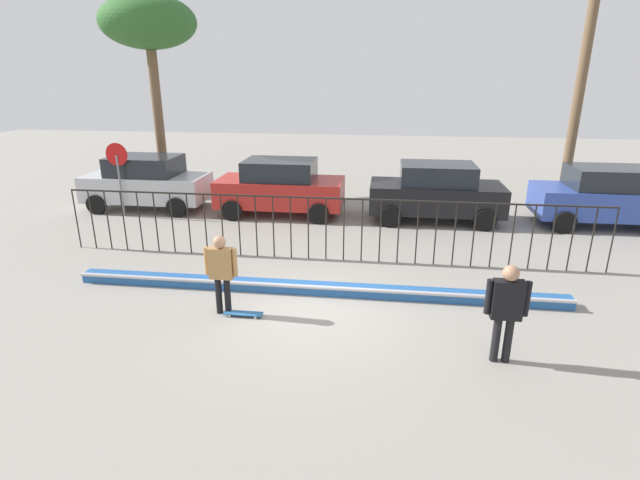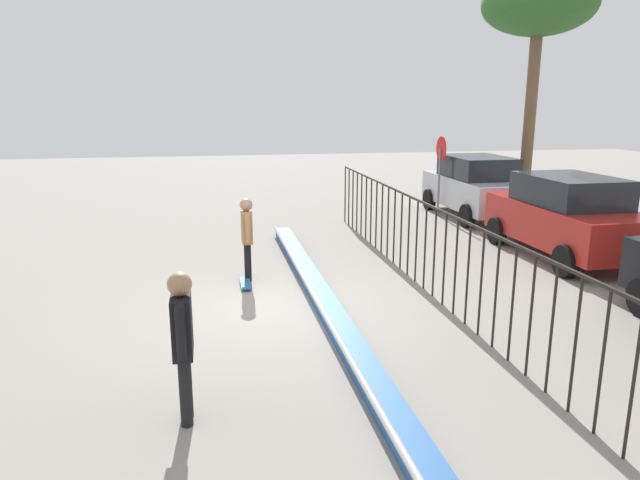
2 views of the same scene
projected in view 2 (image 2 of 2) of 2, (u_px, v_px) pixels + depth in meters
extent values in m
plane|color=gray|center=(274.00, 307.00, 10.20)|extent=(60.00, 60.00, 0.00)
cube|color=#235699|center=(322.00, 298.00, 10.34)|extent=(11.00, 0.36, 0.22)
cylinder|color=#B2B2B7|center=(312.00, 293.00, 10.28)|extent=(11.00, 0.09, 0.09)
cylinder|color=black|center=(345.00, 194.00, 17.24)|extent=(0.04, 0.04, 1.68)
cylinder|color=black|center=(349.00, 197.00, 16.80)|extent=(0.04, 0.04, 1.68)
cylinder|color=black|center=(353.00, 199.00, 16.35)|extent=(0.04, 0.04, 1.68)
cylinder|color=black|center=(357.00, 202.00, 15.91)|extent=(0.04, 0.04, 1.68)
cylinder|color=black|center=(361.00, 205.00, 15.46)|extent=(0.04, 0.04, 1.68)
cylinder|color=black|center=(366.00, 208.00, 15.02)|extent=(0.04, 0.04, 1.68)
cylinder|color=black|center=(371.00, 211.00, 14.57)|extent=(0.04, 0.04, 1.68)
cylinder|color=black|center=(376.00, 215.00, 14.13)|extent=(0.04, 0.04, 1.68)
cylinder|color=black|center=(382.00, 218.00, 13.68)|extent=(0.04, 0.04, 1.68)
cylinder|color=black|center=(388.00, 222.00, 13.24)|extent=(0.04, 0.04, 1.68)
cylinder|color=black|center=(394.00, 226.00, 12.79)|extent=(0.04, 0.04, 1.68)
cylinder|color=black|center=(401.00, 231.00, 12.35)|extent=(0.04, 0.04, 1.68)
cylinder|color=black|center=(409.00, 236.00, 11.90)|extent=(0.04, 0.04, 1.68)
cylinder|color=black|center=(416.00, 241.00, 11.46)|extent=(0.04, 0.04, 1.68)
cylinder|color=black|center=(425.00, 247.00, 11.01)|extent=(0.04, 0.04, 1.68)
cylinder|color=black|center=(434.00, 253.00, 10.57)|extent=(0.04, 0.04, 1.68)
cylinder|color=black|center=(445.00, 259.00, 10.12)|extent=(0.04, 0.04, 1.68)
cylinder|color=black|center=(456.00, 267.00, 9.68)|extent=(0.04, 0.04, 1.68)
cylinder|color=black|center=(468.00, 274.00, 9.23)|extent=(0.04, 0.04, 1.68)
cylinder|color=black|center=(481.00, 283.00, 8.79)|extent=(0.04, 0.04, 1.68)
cylinder|color=black|center=(496.00, 293.00, 8.34)|extent=(0.04, 0.04, 1.68)
cylinder|color=black|center=(512.00, 304.00, 7.89)|extent=(0.04, 0.04, 1.68)
cylinder|color=black|center=(531.00, 316.00, 7.45)|extent=(0.04, 0.04, 1.68)
cylinder|color=black|center=(552.00, 329.00, 7.00)|extent=(0.04, 0.04, 1.68)
cylinder|color=black|center=(575.00, 345.00, 6.56)|extent=(0.04, 0.04, 1.68)
cylinder|color=black|center=(602.00, 363.00, 6.11)|extent=(0.04, 0.04, 1.68)
cylinder|color=black|center=(634.00, 383.00, 5.67)|extent=(0.04, 0.04, 1.68)
cube|color=black|center=(437.00, 209.00, 10.37)|extent=(14.00, 0.04, 0.04)
cylinder|color=black|center=(247.00, 260.00, 11.77)|extent=(0.13, 0.13, 0.78)
cylinder|color=black|center=(248.00, 262.00, 11.59)|extent=(0.13, 0.13, 0.78)
cube|color=#A87A47|center=(247.00, 227.00, 11.52)|extent=(0.47, 0.20, 0.64)
sphere|color=#A87A5B|center=(246.00, 205.00, 11.41)|extent=(0.25, 0.25, 0.25)
cylinder|color=#A87A47|center=(246.00, 222.00, 11.78)|extent=(0.10, 0.10, 0.58)
cylinder|color=#A87A47|center=(248.00, 228.00, 11.23)|extent=(0.10, 0.10, 0.58)
cube|color=#26598C|center=(245.00, 283.00, 11.34)|extent=(0.80, 0.20, 0.02)
cylinder|color=silver|center=(250.00, 289.00, 11.10)|extent=(0.05, 0.03, 0.05)
cylinder|color=silver|center=(243.00, 289.00, 11.07)|extent=(0.05, 0.03, 0.05)
cylinder|color=silver|center=(248.00, 280.00, 11.62)|extent=(0.05, 0.03, 0.05)
cylinder|color=silver|center=(241.00, 281.00, 11.59)|extent=(0.05, 0.03, 0.05)
cylinder|color=black|center=(186.00, 384.00, 6.56)|extent=(0.14, 0.14, 0.82)
cylinder|color=black|center=(185.00, 392.00, 6.37)|extent=(0.14, 0.14, 0.82)
cube|color=black|center=(182.00, 325.00, 6.29)|extent=(0.50, 0.21, 0.68)
sphere|color=#A87A5B|center=(179.00, 284.00, 6.18)|extent=(0.27, 0.27, 0.27)
cylinder|color=black|center=(183.00, 313.00, 6.57)|extent=(0.11, 0.11, 0.61)
cylinder|color=black|center=(181.00, 333.00, 5.99)|extent=(0.11, 0.11, 0.61)
cube|color=#B7BABF|center=(476.00, 192.00, 18.04)|extent=(4.30, 1.90, 0.90)
cube|color=#1E2328|center=(477.00, 167.00, 17.85)|extent=(2.37, 1.71, 0.66)
cylinder|color=black|center=(527.00, 213.00, 16.92)|extent=(0.68, 0.22, 0.68)
cylinder|color=black|center=(467.00, 216.00, 16.57)|extent=(0.68, 0.22, 0.68)
cylinder|color=black|center=(482.00, 198.00, 19.71)|extent=(0.68, 0.22, 0.68)
cylinder|color=black|center=(429.00, 199.00, 19.36)|extent=(0.68, 0.22, 0.68)
cube|color=#B2231E|center=(566.00, 224.00, 13.33)|extent=(4.30, 1.90, 0.90)
cube|color=#1E2328|center=(570.00, 190.00, 13.15)|extent=(2.37, 1.71, 0.66)
cylinder|color=black|center=(565.00, 261.00, 11.86)|extent=(0.68, 0.22, 0.68)
cylinder|color=black|center=(564.00, 228.00, 15.01)|extent=(0.68, 0.22, 0.68)
cylinder|color=black|center=(497.00, 231.00, 14.65)|extent=(0.68, 0.22, 0.68)
cylinder|color=slate|center=(439.00, 183.00, 18.16)|extent=(0.07, 0.07, 2.10)
cylinder|color=red|center=(441.00, 149.00, 17.91)|extent=(0.76, 0.02, 0.76)
cylinder|color=brown|center=(529.00, 128.00, 18.03)|extent=(0.36, 0.36, 5.46)
ellipsoid|color=#2D6028|center=(539.00, 4.00, 17.17)|extent=(3.40, 3.40, 1.87)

